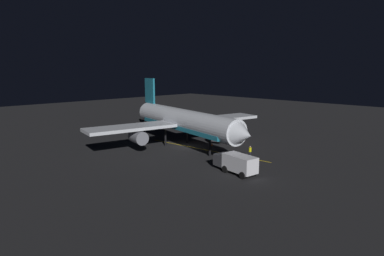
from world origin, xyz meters
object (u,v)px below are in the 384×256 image
(airliner, at_px, (182,121))
(ground_crew_worker, at_px, (250,152))
(traffic_cone_near_right, at_px, (212,144))
(baggage_truck, at_px, (236,163))
(traffic_cone_near_left, at_px, (218,155))
(catering_truck, at_px, (223,134))

(airliner, distance_m, ground_crew_worker, 13.17)
(airliner, xyz_separation_m, traffic_cone_near_right, (-3.76, 3.54, -4.11))
(airliner, relative_size, baggage_truck, 5.16)
(airliner, height_order, traffic_cone_near_right, airliner)
(airliner, height_order, traffic_cone_near_left, airliner)
(catering_truck, xyz_separation_m, ground_crew_worker, (6.04, 10.40, -0.37))
(baggage_truck, height_order, traffic_cone_near_left, baggage_truck)
(airliner, xyz_separation_m, traffic_cone_near_left, (0.82, 8.83, -4.11))
(airliner, relative_size, ground_crew_worker, 19.29)
(baggage_truck, bearing_deg, airliner, -108.50)
(baggage_truck, distance_m, traffic_cone_near_left, 8.25)
(baggage_truck, bearing_deg, catering_truck, -134.89)
(catering_truck, xyz_separation_m, traffic_cone_near_left, (9.13, 6.73, -1.00))
(traffic_cone_near_left, distance_m, traffic_cone_near_right, 7.00)
(ground_crew_worker, height_order, traffic_cone_near_right, ground_crew_worker)
(catering_truck, bearing_deg, ground_crew_worker, 59.87)
(ground_crew_worker, bearing_deg, traffic_cone_near_right, -99.45)
(airliner, bearing_deg, traffic_cone_near_right, 136.72)
(traffic_cone_near_right, bearing_deg, baggage_truck, 53.47)
(airliner, bearing_deg, ground_crew_worker, 100.28)
(baggage_truck, relative_size, catering_truck, 0.98)
(catering_truck, xyz_separation_m, traffic_cone_near_right, (4.55, 1.44, -1.00))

